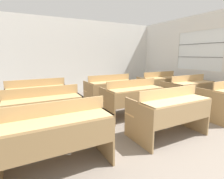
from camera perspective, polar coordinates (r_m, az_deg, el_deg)
The scene contains 11 objects.
wall_back at distance 7.03m, azimuth -8.66°, elevation 10.51°, with size 6.08×0.06×2.75m.
wall_right_with_window at distance 6.51m, azimuth 27.91°, elevation 9.10°, with size 0.06×5.81×2.75m.
bench_front_left at distance 2.39m, azimuth -17.69°, elevation -13.32°, with size 1.32×0.77×0.89m.
bench_front_center at distance 3.28m, azimuth 18.18°, elevation -6.54°, with size 1.32×0.77×0.89m.
bench_second_left at distance 3.45m, azimuth -21.56°, elevation -5.90°, with size 1.32×0.77×0.89m.
bench_second_center at distance 4.13m, azimuth 6.56°, elevation -2.40°, with size 1.32×0.77×0.89m.
bench_second_right at distance 5.45m, azimuth 23.56°, elevation 0.06°, with size 1.32×0.77×0.89m.
bench_third_left at distance 4.56m, azimuth -23.20°, elevation -1.96°, with size 1.32×0.77×0.89m.
bench_third_center at distance 5.08m, azimuth -0.70°, elevation 0.26°, with size 1.32×0.77×0.89m.
bench_third_right at distance 6.21m, azimuth 15.18°, elevation 1.89°, with size 1.32×0.77×0.89m.
wastepaper_bin at distance 7.31m, azimuth 16.40°, elevation 0.48°, with size 0.30×0.30×0.28m.
Camera 1 is at (-2.37, -0.78, 1.46)m, focal length 28.00 mm.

